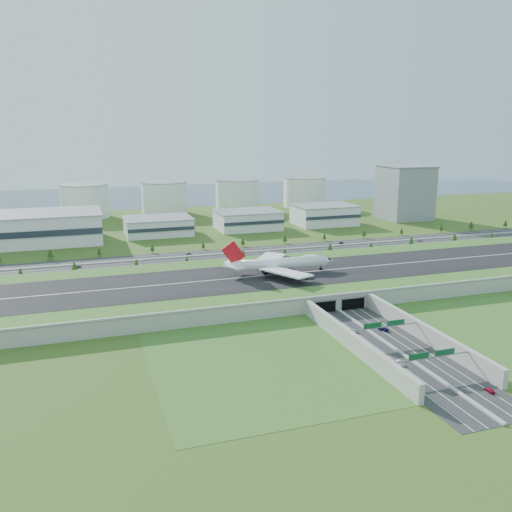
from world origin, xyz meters
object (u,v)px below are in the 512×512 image
object	(u,v)px
car_0	(354,330)
car_5	(341,243)
car_6	(420,240)
car_7	(187,253)
car_2	(383,329)
fuel_tank_a	(85,201)
car_4	(78,266)
boeing_747	(280,263)
car_3	(490,390)
office_tower	(405,193)
car_1	(400,363)

from	to	relation	value
car_0	car_5	bearing A→B (deg)	73.42
car_0	car_6	bearing A→B (deg)	56.44
car_7	car_2	bearing A→B (deg)	-2.76
fuel_tank_a	car_5	xyz separation A→B (m)	(198.87, -208.52, -16.67)
car_2	car_6	size ratio (longest dim) A/B	1.12
fuel_tank_a	car_5	distance (m)	288.63
car_4	boeing_747	bearing A→B (deg)	-137.27
car_0	car_3	xyz separation A→B (m)	(18.70, -68.94, -0.17)
office_tower	car_0	bearing A→B (deg)	-126.91
car_0	boeing_747	bearing A→B (deg)	102.92
office_tower	car_1	distance (m)	376.78
office_tower	car_6	bearing A→B (deg)	-116.49
fuel_tank_a	car_6	xyz separation A→B (m)	(267.44, -220.50, -16.72)
fuel_tank_a	car_6	size ratio (longest dim) A/B	10.54
office_tower	car_5	bearing A→B (deg)	-142.33
car_0	car_2	distance (m)	14.54
car_4	office_tower	bearing A→B (deg)	-83.60
car_1	car_3	size ratio (longest dim) A/B	1.08
car_1	car_2	bearing A→B (deg)	69.94
office_tower	car_2	xyz separation A→B (m)	(-192.66, -278.06, -26.64)
fuel_tank_a	car_3	xyz separation A→B (m)	(131.71, -459.55, -16.70)
car_1	car_3	xyz separation A→B (m)	(18.44, -30.67, -0.15)
office_tower	car_0	size ratio (longest dim) A/B	10.96
car_1	car_5	xyz separation A→B (m)	(85.60, 220.36, -0.12)
car_4	car_5	bearing A→B (deg)	-97.82
office_tower	car_5	distance (m)	155.33
boeing_747	car_2	world-z (taller)	boeing_747
car_3	car_1	bearing A→B (deg)	-54.10
car_2	car_6	world-z (taller)	car_2
car_2	car_7	size ratio (longest dim) A/B	0.90
car_0	car_5	xyz separation A→B (m)	(85.86, 182.10, -0.14)
fuel_tank_a	car_7	size ratio (longest dim) A/B	8.49
car_4	car_6	bearing A→B (deg)	-101.21
boeing_747	fuel_tank_a	bearing A→B (deg)	113.40
car_3	car_5	xyz separation A→B (m)	(67.16, 251.04, 0.03)
car_2	boeing_747	bearing A→B (deg)	-98.84
fuel_tank_a	boeing_747	world-z (taller)	fuel_tank_a
boeing_747	car_5	bearing A→B (deg)	50.99
car_7	boeing_747	bearing A→B (deg)	0.40
car_2	car_5	world-z (taller)	car_2
car_2	car_4	bearing A→B (deg)	-73.30
office_tower	car_1	xyz separation A→B (m)	(-206.72, -313.88, -26.55)
car_2	car_5	size ratio (longest dim) A/B	1.23
car_3	car_6	distance (m)	274.90
fuel_tank_a	car_0	xyz separation A→B (m)	(113.01, -390.61, -16.52)
boeing_747	car_4	bearing A→B (deg)	148.50
car_3	car_4	bearing A→B (deg)	-54.16
car_5	car_2	bearing A→B (deg)	-20.88
boeing_747	car_5	size ratio (longest dim) A/B	16.50
car_7	car_0	bearing A→B (deg)	-6.68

